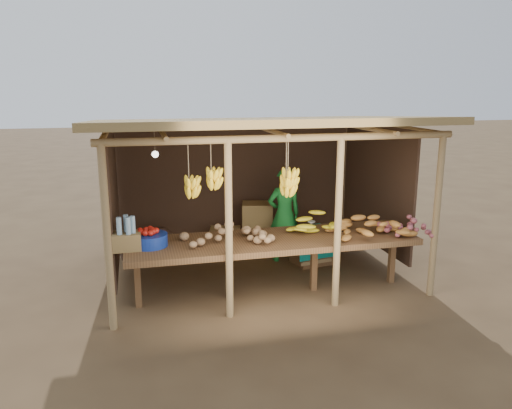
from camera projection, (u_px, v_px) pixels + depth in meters
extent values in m
plane|color=brown|center=(256.00, 270.00, 7.80)|extent=(60.00, 60.00, 0.00)
cylinder|color=#9D7E51|center=(107.00, 240.00, 5.65)|extent=(0.09, 0.09, 2.20)
cylinder|color=#9D7E51|center=(436.00, 218.00, 6.61)|extent=(0.09, 0.09, 2.20)
cylinder|color=#9D7E51|center=(115.00, 189.00, 8.48)|extent=(0.09, 0.09, 2.20)
cylinder|color=#9D7E51|center=(345.00, 178.00, 9.45)|extent=(0.09, 0.09, 2.20)
cylinder|color=#9D7E51|center=(229.00, 232.00, 5.97)|extent=(0.09, 0.09, 2.20)
cylinder|color=#9D7E51|center=(338.00, 224.00, 6.29)|extent=(0.09, 0.09, 2.20)
cylinder|color=#9D7E51|center=(286.00, 138.00, 5.88)|extent=(4.40, 0.09, 0.09)
cylinder|color=#9D7E51|center=(236.00, 121.00, 8.71)|extent=(4.40, 0.09, 0.09)
cube|color=olive|center=(256.00, 122.00, 7.27)|extent=(4.70, 3.50, 0.28)
cube|color=#412B1E|center=(236.00, 177.00, 8.92)|extent=(4.20, 0.04, 1.98)
cube|color=#412B1E|center=(114.00, 199.00, 7.23)|extent=(0.04, 2.40, 1.98)
cube|color=#412B1E|center=(376.00, 185.00, 8.19)|extent=(0.04, 2.40, 1.98)
cube|color=brown|center=(273.00, 241.00, 6.73)|extent=(3.90, 1.05, 0.08)
cube|color=brown|center=(138.00, 281.00, 6.41)|extent=(0.08, 0.08, 0.72)
cube|color=brown|center=(229.00, 273.00, 6.68)|extent=(0.08, 0.08, 0.72)
cube|color=brown|center=(314.00, 265.00, 6.96)|extent=(0.08, 0.08, 0.72)
cube|color=brown|center=(392.00, 259.00, 7.24)|extent=(0.08, 0.08, 0.72)
cylinder|color=navy|center=(150.00, 240.00, 6.38)|extent=(0.46, 0.46, 0.16)
cube|color=olive|center=(127.00, 241.00, 6.23)|extent=(0.35, 0.28, 0.22)
imported|color=#1A772B|center=(284.00, 215.00, 8.08)|extent=(0.58, 0.41, 1.53)
cube|color=brown|center=(311.00, 248.00, 8.05)|extent=(0.64, 0.57, 0.52)
cube|color=#0C8A7C|center=(312.00, 231.00, 7.98)|extent=(0.71, 0.64, 0.05)
cube|color=olive|center=(257.00, 238.00, 8.69)|extent=(0.60, 0.53, 0.41)
cube|color=olive|center=(257.00, 215.00, 8.59)|extent=(0.60, 0.53, 0.41)
cube|color=olive|center=(225.00, 240.00, 8.56)|extent=(0.60, 0.53, 0.41)
ellipsoid|color=#412B1E|center=(134.00, 245.00, 8.10)|extent=(0.49, 0.49, 0.66)
ellipsoid|color=#412B1E|center=(162.00, 243.00, 8.20)|extent=(0.49, 0.49, 0.66)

